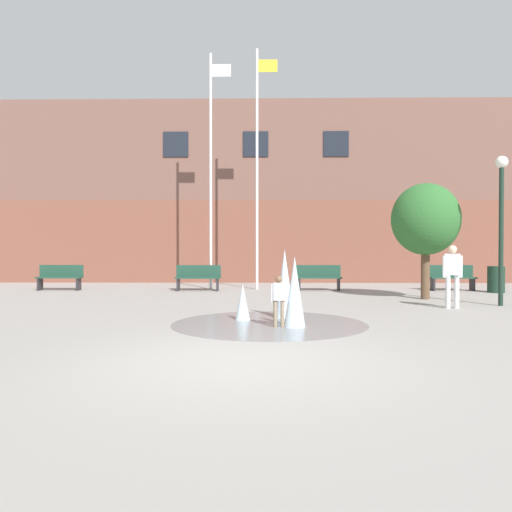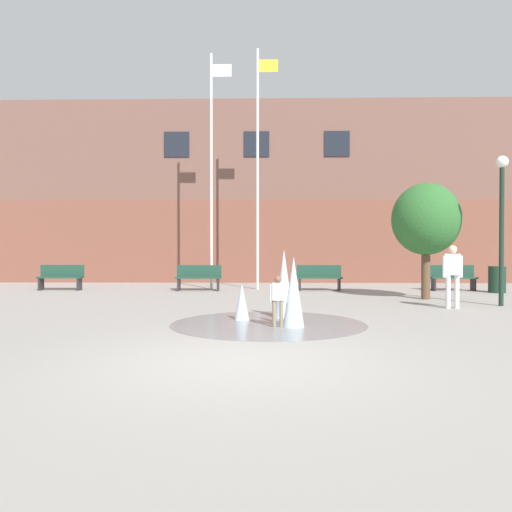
% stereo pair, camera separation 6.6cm
% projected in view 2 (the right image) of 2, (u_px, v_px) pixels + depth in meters
% --- Properties ---
extents(ground_plane, '(100.00, 100.00, 0.00)m').
position_uv_depth(ground_plane, '(234.00, 362.00, 6.62)').
color(ground_plane, gray).
extents(library_building, '(36.00, 6.05, 8.06)m').
position_uv_depth(library_building, '(258.00, 198.00, 24.80)').
color(library_building, brown).
rests_on(library_building, ground).
extents(splash_fountain, '(3.92, 3.92, 1.49)m').
position_uv_depth(splash_fountain, '(280.00, 295.00, 10.24)').
color(splash_fountain, gray).
rests_on(splash_fountain, ground).
extents(park_bench_far_left, '(1.60, 0.44, 0.91)m').
position_uv_depth(park_bench_far_left, '(61.00, 277.00, 18.03)').
color(park_bench_far_left, '#28282D').
rests_on(park_bench_far_left, ground).
extents(park_bench_center, '(1.60, 0.44, 0.91)m').
position_uv_depth(park_bench_center, '(199.00, 277.00, 17.79)').
color(park_bench_center, '#28282D').
rests_on(park_bench_center, ground).
extents(park_bench_under_right_flagpole, '(1.60, 0.44, 0.91)m').
position_uv_depth(park_bench_under_right_flagpole, '(319.00, 277.00, 17.85)').
color(park_bench_under_right_flagpole, '#28282D').
rests_on(park_bench_under_right_flagpole, ground).
extents(park_bench_far_right, '(1.60, 0.44, 0.91)m').
position_uv_depth(park_bench_far_right, '(453.00, 277.00, 17.80)').
color(park_bench_far_right, '#28282D').
rests_on(park_bench_far_right, ground).
extents(child_in_fountain, '(0.31, 0.13, 0.99)m').
position_uv_depth(child_in_fountain, '(278.00, 297.00, 9.54)').
color(child_in_fountain, '#89755B').
rests_on(child_in_fountain, ground).
extents(adult_in_red, '(0.50, 0.35, 1.59)m').
position_uv_depth(adult_in_red, '(453.00, 271.00, 12.53)').
color(adult_in_red, silver).
rests_on(adult_in_red, ground).
extents(flagpole_left, '(0.80, 0.10, 8.69)m').
position_uv_depth(flagpole_left, '(212.00, 165.00, 18.39)').
color(flagpole_left, silver).
rests_on(flagpole_left, ground).
extents(flagpole_right, '(0.80, 0.10, 8.84)m').
position_uv_depth(flagpole_right, '(258.00, 163.00, 18.35)').
color(flagpole_right, silver).
rests_on(flagpole_right, ground).
extents(lamp_post_right_lane, '(0.32, 0.32, 3.94)m').
position_uv_depth(lamp_post_right_lane, '(502.00, 208.00, 13.05)').
color(lamp_post_right_lane, '#192D23').
rests_on(lamp_post_right_lane, ground).
extents(trash_can, '(0.56, 0.56, 0.90)m').
position_uv_depth(trash_can, '(497.00, 279.00, 16.99)').
color(trash_can, '#193323').
rests_on(trash_can, ground).
extents(street_tree_near_building, '(2.01, 2.01, 3.45)m').
position_uv_depth(street_tree_near_building, '(426.00, 220.00, 14.78)').
color(street_tree_near_building, brown).
rests_on(street_tree_near_building, ground).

